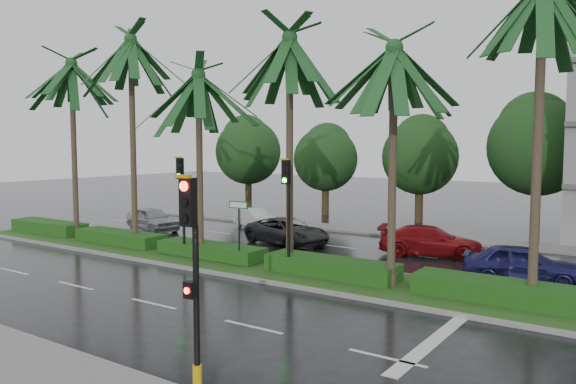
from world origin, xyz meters
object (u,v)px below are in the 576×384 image
Objects in this scene: signal_median_left at (182,192)px; car_darkgrey at (287,231)px; car_silver at (153,219)px; car_white at (256,218)px; car_red at (431,241)px; car_blue at (522,264)px; street_sign at (239,217)px; signal_near at (193,279)px.

signal_median_left is 6.45m from car_darkgrey.
car_silver is (-7.50, 5.07, -2.31)m from signal_median_left.
car_red reaches higher than car_white.
car_silver is 6.05m from car_white.
car_silver is 16.13m from car_red.
signal_median_left reaches higher than car_blue.
car_blue is at bearing 17.89° from signal_median_left.
car_silver is at bearing 155.20° from car_white.
car_red is 5.36m from car_blue.
car_red is (5.50, 6.93, -1.45)m from street_sign.
car_darkgrey is 1.15× the size of car_blue.
signal_near is at bearing 156.13° from car_blue.
car_red is at bearing 51.58° from street_sign.
signal_median_left is 1.18× the size of car_white.
car_blue is (3.00, 13.88, -1.80)m from signal_near.
car_silver is at bearing 145.97° from signal_median_left.
signal_median_left is 1.08× the size of car_silver.
signal_near reaches higher than car_silver.
car_red is 1.12× the size of car_blue.
car_red is at bearing 39.93° from signal_median_left.
signal_median_left is 1.06× the size of car_blue.
car_white is at bearing 61.24° from car_blue.
signal_near reaches higher than car_blue.
signal_near is at bearing -116.90° from car_silver.
signal_near is 12.11m from street_sign.
signal_near is 13.93m from signal_median_left.
car_red is at bearing 95.10° from signal_near.
street_sign is 0.70× the size of car_white.
signal_median_left is 9.34m from car_silver.
car_darkgrey is at bearing 104.90° from street_sign.
signal_median_left is at bearing -176.53° from street_sign.
car_red is (7.00, 1.30, 0.01)m from car_darkgrey.
street_sign is 8.97m from car_red.
car_white is at bearing 124.66° from signal_near.
street_sign is at bearing -151.06° from car_darkgrey.
car_darkgrey is 11.61m from car_blue.
signal_median_left is 13.85m from car_blue.
signal_near is at bearing 170.17° from car_red.
street_sign is at bearing 125.34° from signal_near.
car_silver is 9.03m from car_darkgrey.
car_white is 16.74m from car_blue.
car_white is at bearing -34.79° from car_silver.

